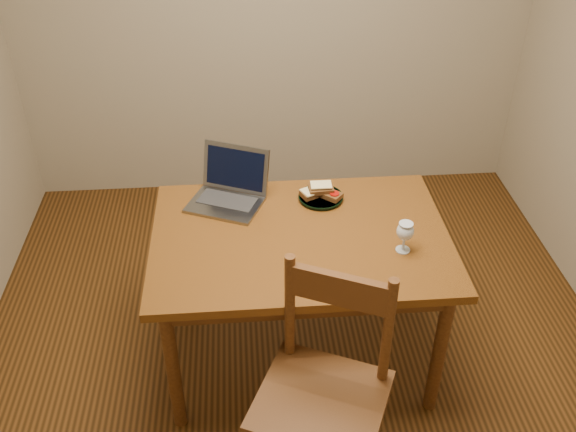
{
  "coord_description": "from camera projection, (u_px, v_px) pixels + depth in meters",
  "views": [
    {
      "loc": [
        -0.22,
        -2.24,
        2.43
      ],
      "look_at": [
        -0.04,
        0.05,
        0.8
      ],
      "focal_mm": 40.0,
      "sensor_mm": 36.0,
      "label": 1
    }
  ],
  "objects": [
    {
      "name": "sandwich_cheese",
      "position": [
        313.0,
        192.0,
        3.02
      ],
      "size": [
        0.13,
        0.11,
        0.04
      ],
      "primitive_type": null,
      "rotation": [
        0.0,
        0.0,
        0.43
      ],
      "color": "#381E0C",
      "rests_on": "plate"
    },
    {
      "name": "table",
      "position": [
        300.0,
        250.0,
        2.85
      ],
      "size": [
        1.3,
        0.9,
        0.74
      ],
      "color": "#43220B",
      "rests_on": "floor"
    },
    {
      "name": "floor",
      "position": [
        296.0,
        352.0,
        3.25
      ],
      "size": [
        3.2,
        3.2,
        0.02
      ],
      "primitive_type": "cube",
      "color": "black",
      "rests_on": "ground"
    },
    {
      "name": "sandwich_tomato",
      "position": [
        330.0,
        194.0,
        3.01
      ],
      "size": [
        0.13,
        0.12,
        0.03
      ],
      "primitive_type": null,
      "rotation": [
        0.0,
        0.0,
        -0.71
      ],
      "color": "#381E0C",
      "rests_on": "plate"
    },
    {
      "name": "chair",
      "position": [
        324.0,
        385.0,
        2.38
      ],
      "size": [
        0.61,
        0.6,
        0.5
      ],
      "rotation": [
        0.0,
        0.0,
        -0.43
      ],
      "color": "#3C1F0C",
      "rests_on": "floor"
    },
    {
      "name": "laptop",
      "position": [
        230.0,
        187.0,
        3.0
      ],
      "size": [
        0.42,
        0.4,
        0.24
      ],
      "rotation": [
        0.0,
        0.0,
        -0.41
      ],
      "color": "slate",
      "rests_on": "table"
    },
    {
      "name": "milk_glass",
      "position": [
        405.0,
        237.0,
        2.67
      ],
      "size": [
        0.07,
        0.07,
        0.14
      ],
      "primitive_type": null,
      "color": "white",
      "rests_on": "table"
    },
    {
      "name": "sandwich_top",
      "position": [
        321.0,
        188.0,
        3.0
      ],
      "size": [
        0.12,
        0.08,
        0.04
      ],
      "primitive_type": null,
      "rotation": [
        0.0,
        0.0,
        0.08
      ],
      "color": "#381E0C",
      "rests_on": "plate"
    },
    {
      "name": "plate",
      "position": [
        321.0,
        198.0,
        3.03
      ],
      "size": [
        0.21,
        0.21,
        0.02
      ],
      "primitive_type": "cylinder",
      "color": "black",
      "rests_on": "table"
    }
  ]
}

